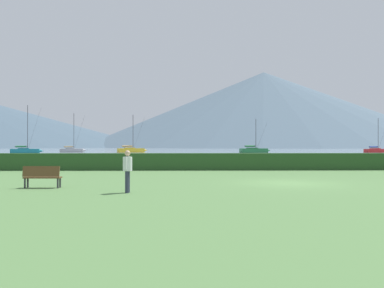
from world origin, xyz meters
name	(u,v)px	position (x,y,z in m)	size (l,w,h in m)	color
ground_plane	(289,183)	(0.00, 0.00, 0.00)	(1000.00, 1000.00, 0.00)	#517A42
harbor_water	(196,150)	(0.00, 137.00, 0.00)	(320.00, 246.00, 0.00)	#8499A8
hedge_line	(251,162)	(0.00, 11.00, 0.62)	(80.00, 1.20, 1.24)	#284C23
sailboat_slip_0	(254,150)	(11.93, 79.45, 0.61)	(7.63, 3.34, 8.00)	#236B38
sailboat_slip_1	(131,150)	(-17.80, 84.32, 0.62)	(7.54, 4.39, 9.36)	gold
sailboat_slip_2	(377,150)	(42.09, 80.85, 0.55)	(6.65, 2.72, 8.41)	red
sailboat_slip_6	(26,150)	(-40.72, 76.07, 0.61)	(7.24, 3.57, 10.90)	#19707A
sailboat_slip_7	(72,150)	(-33.25, 87.85, 0.57)	(6.75, 2.59, 9.97)	#9E9EA3
park_bench_near_path	(42,176)	(-11.21, -2.00, 0.53)	(1.58, 0.50, 0.95)	brown
person_standing_walker	(127,168)	(-7.29, -3.89, 0.97)	(0.36, 0.57, 1.65)	#2D3347
distant_hill_west_ridge	(264,110)	(63.98, 334.53, 31.72)	(301.85, 301.85, 63.43)	#4C6070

